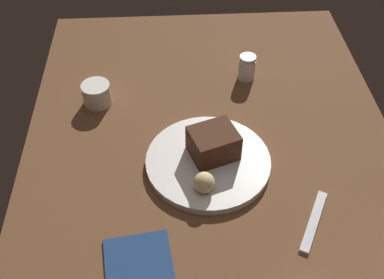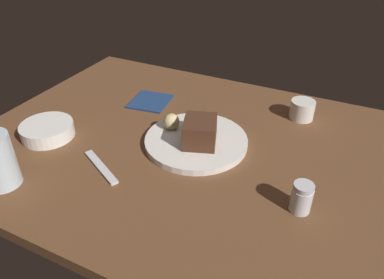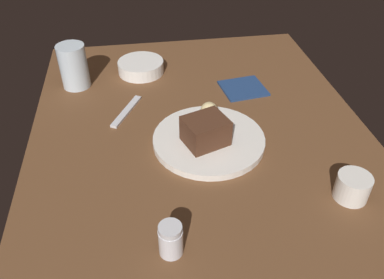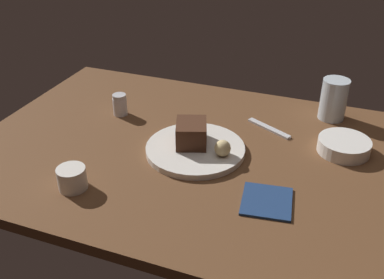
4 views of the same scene
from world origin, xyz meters
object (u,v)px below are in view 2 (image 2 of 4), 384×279
(side_bowl, at_px, (47,130))
(dessert_spoon, at_px, (101,167))
(dessert_plate, at_px, (196,141))
(chocolate_cake_slice, at_px, (199,131))
(folded_napkin, at_px, (150,101))
(bread_roll, at_px, (171,121))
(salt_shaker, at_px, (302,198))
(coffee_cup, at_px, (302,110))

(side_bowl, bearing_deg, dessert_spoon, 166.66)
(dessert_plate, xyz_separation_m, side_bowl, (0.37, 0.14, 0.01))
(chocolate_cake_slice, relative_size, dessert_spoon, 0.63)
(folded_napkin, bearing_deg, bread_roll, 138.69)
(folded_napkin, bearing_deg, chocolate_cake_slice, 146.92)
(salt_shaker, relative_size, side_bowl, 0.48)
(side_bowl, distance_m, dessert_spoon, 0.22)
(chocolate_cake_slice, relative_size, salt_shaker, 1.41)
(coffee_cup, distance_m, dessert_spoon, 0.59)
(folded_napkin, bearing_deg, dessert_spoon, 101.31)
(bread_roll, bearing_deg, dessert_spoon, 68.94)
(side_bowl, bearing_deg, dessert_plate, -159.29)
(dessert_spoon, distance_m, folded_napkin, 0.34)
(dessert_plate, relative_size, salt_shaker, 3.98)
(dessert_plate, height_order, coffee_cup, coffee_cup)
(bread_roll, xyz_separation_m, folded_napkin, (0.15, -0.13, -0.04))
(salt_shaker, height_order, coffee_cup, salt_shaker)
(chocolate_cake_slice, relative_size, bread_roll, 2.21)
(dessert_spoon, bearing_deg, bread_roll, 96.70)
(coffee_cup, relative_size, folded_napkin, 0.57)
(salt_shaker, bearing_deg, bread_roll, -20.35)
(bread_roll, bearing_deg, folded_napkin, -41.31)
(chocolate_cake_slice, distance_m, bread_roll, 0.10)
(dessert_spoon, relative_size, folded_napkin, 1.24)
(chocolate_cake_slice, distance_m, folded_napkin, 0.29)
(coffee_cup, bearing_deg, salt_shaker, 101.50)
(coffee_cup, bearing_deg, bread_roll, 38.55)
(bread_roll, relative_size, side_bowl, 0.31)
(coffee_cup, height_order, folded_napkin, coffee_cup)
(dessert_plate, distance_m, bread_roll, 0.09)
(side_bowl, xyz_separation_m, coffee_cup, (-0.59, -0.40, 0.01))
(salt_shaker, relative_size, folded_napkin, 0.56)
(dessert_spoon, bearing_deg, chocolate_cake_slice, 74.02)
(folded_napkin, bearing_deg, coffee_cup, -166.31)
(chocolate_cake_slice, xyz_separation_m, bread_roll, (0.09, -0.03, -0.01))
(bread_roll, height_order, coffee_cup, bread_roll)
(dessert_plate, xyz_separation_m, folded_napkin, (0.23, -0.14, -0.01))
(bread_roll, distance_m, salt_shaker, 0.40)
(salt_shaker, height_order, dessert_spoon, salt_shaker)
(side_bowl, bearing_deg, bread_roll, -151.90)
(bread_roll, bearing_deg, chocolate_cake_slice, 163.82)
(dessert_plate, height_order, bread_roll, bread_roll)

